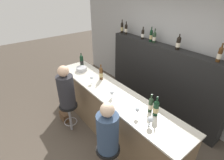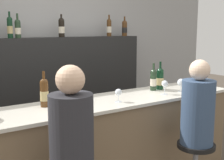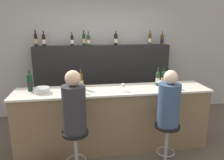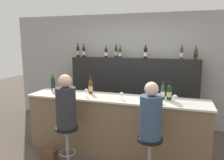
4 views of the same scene
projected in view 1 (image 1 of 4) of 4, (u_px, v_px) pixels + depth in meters
name	position (u px, v px, depth m)	size (l,w,h in m)	color
ground_plane	(100.00, 140.00, 3.46)	(16.00, 16.00, 0.00)	#4C4238
wall_back	(170.00, 57.00, 3.86)	(6.40, 0.05, 2.60)	#9E9E9E
bar_counter	(112.00, 114.00, 3.38)	(3.11, 0.63, 1.02)	brown
back_bar_cabinet	(160.00, 80.00, 3.98)	(2.92, 0.28, 1.59)	black
wine_bottle_counter_0	(82.00, 61.00, 4.01)	(0.08, 0.08, 0.32)	black
wine_bottle_counter_1	(101.00, 73.00, 3.47)	(0.08, 0.08, 0.32)	#4C2D14
wine_bottle_counter_2	(151.00, 105.00, 2.59)	(0.07, 0.07, 0.31)	#233823
wine_bottle_counter_3	(156.00, 108.00, 2.52)	(0.08, 0.08, 0.32)	black
wine_bottle_backbar_0	(122.00, 28.00, 4.48)	(0.07, 0.07, 0.34)	black
wine_bottle_backbar_1	(126.00, 29.00, 4.37)	(0.07, 0.07, 0.31)	black
wine_bottle_backbar_2	(143.00, 34.00, 3.99)	(0.07, 0.07, 0.28)	black
wine_bottle_backbar_3	(151.00, 36.00, 3.81)	(0.07, 0.07, 0.32)	black
wine_bottle_backbar_4	(154.00, 37.00, 3.75)	(0.07, 0.07, 0.30)	#233823
wine_bottle_backbar_5	(178.00, 43.00, 3.34)	(0.08, 0.08, 0.30)	black
wine_bottle_backbar_6	(220.00, 54.00, 2.81)	(0.07, 0.07, 0.31)	#4C2D14
wine_glass_0	(92.00, 78.00, 3.35)	(0.07, 0.07, 0.14)	silver
wine_glass_1	(112.00, 93.00, 2.92)	(0.07, 0.07, 0.13)	silver
wine_glass_2	(137.00, 110.00, 2.50)	(0.07, 0.07, 0.15)	silver
wine_glass_3	(150.00, 120.00, 2.34)	(0.08, 0.08, 0.14)	silver
metal_bowl	(82.00, 69.00, 3.86)	(0.23, 0.23, 0.08)	#B7B7BC
bar_stool_left	(69.00, 111.00, 3.47)	(0.35, 0.35, 0.64)	gray
guest_seated_left	(66.00, 89.00, 3.22)	(0.31, 0.31, 0.83)	#28282D
bar_stool_right	(108.00, 155.00, 2.58)	(0.35, 0.35, 0.64)	gray
guest_seated_right	(108.00, 131.00, 2.34)	(0.30, 0.30, 0.79)	#334766
handbag	(64.00, 117.00, 3.91)	(0.26, 0.12, 0.20)	#513823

